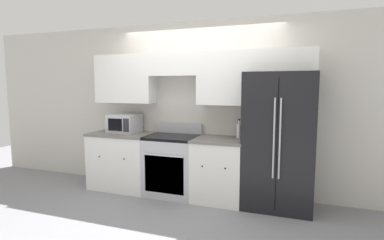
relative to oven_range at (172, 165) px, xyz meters
The scene contains 8 objects.
ground_plane 0.63m from the oven_range, 44.60° to the right, with size 12.00×12.00×0.00m, color gray.
wall_back 1.11m from the oven_range, 40.04° to the left, with size 8.00×0.39×2.60m.
lower_cabinets_left 0.86m from the oven_range, behind, with size 1.00×0.64×0.89m.
lower_cabinets_right 0.73m from the oven_range, ahead, with size 0.73×0.64×0.89m.
oven_range is the anchor object (origin of this frame).
refrigerator 1.59m from the oven_range, ahead, with size 0.90×0.75×1.81m.
microwave 1.04m from the oven_range, behind, with size 0.44×0.42×0.29m.
bottle 1.13m from the oven_range, ahead, with size 0.06×0.06×0.27m.
Camera 1 is at (1.44, -3.75, 1.63)m, focal length 28.00 mm.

